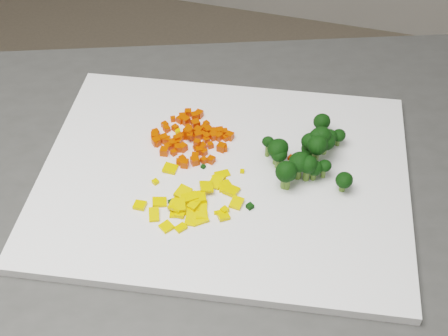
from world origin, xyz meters
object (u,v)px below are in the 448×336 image
(cutting_board, at_px, (224,177))
(carrot_pile, at_px, (191,131))
(broccoli_pile, at_px, (313,145))
(pepper_pile, at_px, (189,196))

(cutting_board, bearing_deg, carrot_pile, 140.03)
(carrot_pile, relative_size, broccoli_pile, 0.83)
(broccoli_pile, bearing_deg, cutting_board, -153.81)
(carrot_pile, distance_m, pepper_pile, 0.11)
(cutting_board, height_order, pepper_pile, pepper_pile)
(cutting_board, height_order, carrot_pile, carrot_pile)
(carrot_pile, bearing_deg, broccoli_pile, 0.40)
(cutting_board, relative_size, pepper_pile, 3.88)
(carrot_pile, xyz_separation_m, pepper_pile, (0.03, -0.11, -0.01))
(broccoli_pile, bearing_deg, carrot_pile, -179.60)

